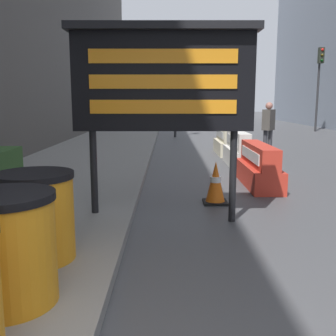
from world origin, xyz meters
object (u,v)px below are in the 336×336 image
object	(u,v)px
jersey_barrier_red_striped	(260,167)
jersey_barrier_white	(240,151)
jersey_barrier_cream	(227,142)
pedestrian_worker	(270,124)
traffic_light_near_curb	(177,76)
traffic_light_far_side	(322,72)
message_board	(165,80)
traffic_cone_near	(217,183)
barrel_drum_back	(38,216)
barrel_drum_middle	(9,248)

from	to	relation	value
jersey_barrier_red_striped	jersey_barrier_white	bearing A→B (deg)	90.00
jersey_barrier_cream	pedestrian_worker	xyz separation A→B (m)	(1.29, -0.41, 0.61)
traffic_light_near_curb	traffic_light_far_side	world-z (taller)	traffic_light_far_side
jersey_barrier_cream	traffic_light_near_curb	bearing A→B (deg)	104.20
message_board	pedestrian_worker	xyz separation A→B (m)	(3.21, 6.88, -1.01)
jersey_barrier_cream	traffic_light_far_side	size ratio (longest dim) A/B	0.42
jersey_barrier_cream	traffic_cone_near	xyz separation A→B (m)	(-1.06, -6.28, -0.03)
barrel_drum_back	traffic_light_far_side	xyz separation A→B (m)	(9.66, 18.32, 2.70)
traffic_light_near_curb	traffic_cone_near	bearing A→B (deg)	-87.86
jersey_barrier_cream	barrel_drum_middle	bearing A→B (deg)	-107.61
barrel_drum_middle	traffic_cone_near	bearing A→B (deg)	59.86
traffic_cone_near	traffic_light_near_curb	distance (m)	12.52
message_board	jersey_barrier_white	distance (m)	5.50
jersey_barrier_cream	traffic_light_near_curb	distance (m)	6.65
barrel_drum_back	jersey_barrier_red_striped	size ratio (longest dim) A/B	0.44
message_board	jersey_barrier_white	bearing A→B (deg)	68.58
message_board	traffic_light_near_curb	world-z (taller)	traffic_light_near_curb
barrel_drum_middle	traffic_cone_near	world-z (taller)	barrel_drum_middle
traffic_light_far_side	barrel_drum_back	bearing A→B (deg)	-117.79
barrel_drum_middle	traffic_light_far_side	xyz separation A→B (m)	(9.59, 19.20, 2.70)
barrel_drum_back	traffic_light_far_side	distance (m)	20.89
barrel_drum_middle	traffic_light_near_curb	world-z (taller)	traffic_light_near_curb
traffic_light_near_curb	traffic_light_far_side	bearing A→B (deg)	22.99
jersey_barrier_red_striped	traffic_light_far_side	xyz separation A→B (m)	(6.47, 14.21, 2.91)
traffic_cone_near	pedestrian_worker	bearing A→B (deg)	68.21
jersey_barrier_white	traffic_cone_near	distance (m)	4.03
jersey_barrier_white	traffic_light_far_side	xyz separation A→B (m)	(6.47, 11.75, 2.88)
barrel_drum_back	jersey_barrier_cream	world-z (taller)	barrel_drum_back
message_board	jersey_barrier_red_striped	distance (m)	3.51
jersey_barrier_red_striped	jersey_barrier_cream	bearing A→B (deg)	90.00
jersey_barrier_white	traffic_light_near_curb	distance (m)	8.85
traffic_cone_near	barrel_drum_back	bearing A→B (deg)	-128.47
barrel_drum_middle	pedestrian_worker	bearing A→B (deg)	64.92
barrel_drum_back	jersey_barrier_white	bearing A→B (deg)	64.14
message_board	traffic_light_far_side	bearing A→B (deg)	63.25
jersey_barrier_white	barrel_drum_middle	bearing A→B (deg)	-112.73
barrel_drum_middle	barrel_drum_back	xyz separation A→B (m)	(-0.06, 0.88, 0.00)
barrel_drum_middle	jersey_barrier_red_striped	xyz separation A→B (m)	(3.12, 4.99, -0.21)
jersey_barrier_red_striped	traffic_light_near_curb	bearing A→B (deg)	97.96
traffic_cone_near	traffic_light_near_curb	xyz separation A→B (m)	(-0.46, 12.25, 2.51)
traffic_cone_near	traffic_light_near_curb	size ratio (longest dim) A/B	0.18
barrel_drum_middle	barrel_drum_back	distance (m)	0.88
barrel_drum_back	message_board	world-z (taller)	message_board
traffic_cone_near	jersey_barrier_white	bearing A→B (deg)	74.83
barrel_drum_middle	traffic_light_near_curb	bearing A→B (deg)	84.19
jersey_barrier_cream	barrel_drum_back	bearing A→B (deg)	-109.58
message_board	traffic_light_far_side	distance (m)	18.69
message_board	traffic_light_near_curb	xyz separation A→B (m)	(0.41, 13.27, 0.86)
barrel_drum_back	message_board	size ratio (longest dim) A/B	0.33
jersey_barrier_red_striped	jersey_barrier_white	world-z (taller)	jersey_barrier_white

